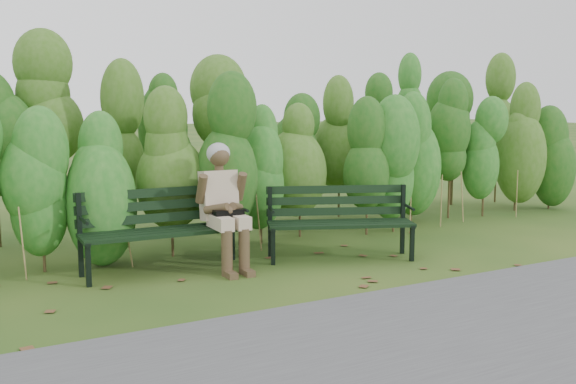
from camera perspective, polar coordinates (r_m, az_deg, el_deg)
ground at (r=6.70m, az=1.47°, el=-6.72°), size 80.00×80.00×0.00m
footpath at (r=5.02m, az=14.71°, el=-11.95°), size 60.00×2.50×0.01m
hedge_band at (r=8.15m, az=-5.22°, el=4.80°), size 11.04×1.67×2.42m
leaf_litter at (r=6.54m, az=5.85°, el=-7.11°), size 5.83×2.19×0.01m
bench_left at (r=6.75m, az=-10.57°, el=-2.59°), size 1.65×0.61×0.81m
bench_right at (r=7.22m, az=4.33°, el=-2.03°), size 1.60×1.05×0.77m
seated_woman at (r=6.74m, az=-5.49°, el=-0.61°), size 0.52×0.76×1.26m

